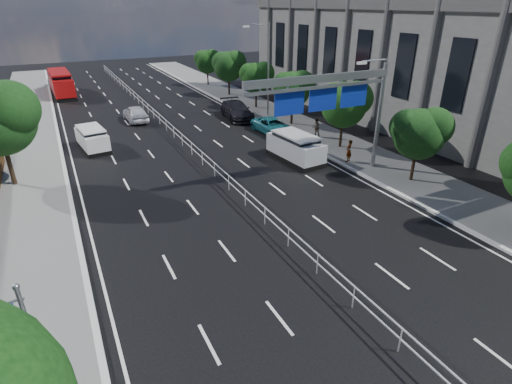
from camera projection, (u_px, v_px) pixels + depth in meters
ground at (339, 295)px, 16.07m from camera, size 160.00×160.00×0.00m
kerb_near at (106, 381)px, 12.37m from camera, size 0.25×140.00×0.15m
kerb_far at (486, 239)px, 19.72m from camera, size 0.25×140.00×0.15m
median_fence at (176, 134)px, 33.96m from camera, size 0.05×85.00×1.02m
toilet_sign at (9, 332)px, 10.33m from camera, size 1.62×0.18×4.34m
overhead_gantry at (334, 93)px, 24.51m from camera, size 10.24×0.38×7.45m
streetlight_far at (266, 64)px, 39.05m from camera, size 2.78×2.40×9.00m
civic_hall at (398, 50)px, 40.77m from camera, size 14.40×36.00×14.35m
far_tree_c at (420, 131)px, 24.81m from camera, size 3.52×3.28×4.94m
far_tree_d at (345, 102)px, 30.73m from camera, size 3.85×3.59×5.34m
far_tree_e at (293, 87)px, 36.83m from camera, size 3.63×3.38×5.13m
far_tree_f at (256, 76)px, 42.89m from camera, size 3.52×3.28×5.02m
far_tree_g at (229, 65)px, 48.82m from camera, size 3.96×3.69×5.45m
far_tree_h at (207, 60)px, 55.00m from camera, size 3.41×3.18×4.91m
white_minivan at (92, 139)px, 31.67m from camera, size 2.26×4.30×1.79m
red_bus at (61, 82)px, 50.32m from camera, size 2.67×9.80×2.91m
near_car_silver at (135, 113)px, 39.33m from camera, size 1.99×4.60×1.55m
near_car_dark at (56, 82)px, 55.06m from camera, size 2.07×4.47×1.42m
silver_minivan at (295, 147)px, 29.41m from camera, size 2.47×5.01×2.02m
parked_car_teal at (273, 126)px, 35.66m from camera, size 2.45×4.90×1.33m
parked_car_dark at (237, 110)px, 40.22m from camera, size 3.00×5.92×1.65m
pedestrian_a at (349, 151)px, 28.84m from camera, size 0.71×0.62×1.63m
pedestrian_b at (316, 128)px, 34.28m from camera, size 0.88×0.75×1.58m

